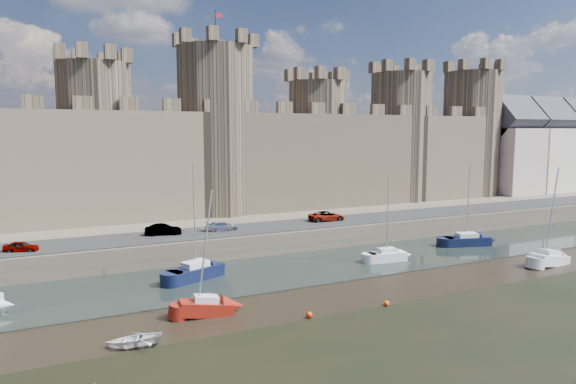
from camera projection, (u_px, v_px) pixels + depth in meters
name	position (u px, v px, depth m)	size (l,w,h in m)	color
ground	(446.00, 373.00, 29.88)	(160.00, 160.00, 0.00)	black
water_channel	(275.00, 271.00, 51.31)	(160.00, 12.00, 0.08)	black
quay	(183.00, 210.00, 83.33)	(160.00, 60.00, 2.50)	#4C443A
road	(240.00, 230.00, 59.95)	(160.00, 7.00, 0.10)	black
castle	(199.00, 148.00, 71.11)	(108.50, 11.00, 29.00)	#42382B
townhouses	(559.00, 149.00, 100.75)	(35.50, 9.05, 18.13)	beige
car_0	(21.00, 247.00, 48.93)	(1.26, 3.13, 1.07)	gray
car_1	(163.00, 230.00, 56.65)	(1.38, 3.96, 1.31)	gray
car_2	(223.00, 226.00, 59.32)	(1.58, 3.89, 1.13)	gray
car_3	(327.00, 216.00, 65.70)	(2.16, 4.69, 1.30)	gray
sailboat_1	(196.00, 271.00, 48.46)	(5.82, 4.00, 10.88)	black
sailboat_2	(387.00, 255.00, 55.17)	(4.36, 2.18, 9.02)	silver
sailboat_3	(467.00, 240.00, 62.82)	(5.96, 3.63, 9.78)	black
sailboat_4	(206.00, 306.00, 39.12)	(4.29, 2.06, 9.66)	maroon
sailboat_5	(549.00, 258.00, 53.82)	(4.94, 2.31, 10.32)	silver
dinghy_6	(134.00, 341.00, 33.45)	(2.59, 0.75, 3.62)	silver
buoy_1	(309.00, 315.00, 38.58)	(0.50, 0.50, 0.50)	#FF2B0B
buoy_3	(387.00, 303.00, 41.24)	(0.45, 0.45, 0.45)	#FF5A0B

